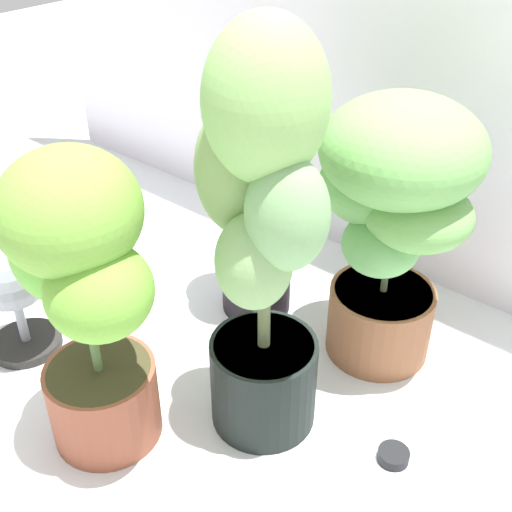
# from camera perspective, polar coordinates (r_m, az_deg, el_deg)

# --- Properties ---
(ground_plane) EXTENTS (8.00, 8.00, 0.00)m
(ground_plane) POSITION_cam_1_polar(r_m,az_deg,el_deg) (1.48, -1.91, -16.72)
(ground_plane) COLOR silver
(ground_plane) RESTS_ON ground
(potted_plant_center) EXTENTS (0.34, 0.30, 0.91)m
(potted_plant_center) POSITION_cam_1_polar(r_m,az_deg,el_deg) (1.22, 0.49, 2.13)
(potted_plant_center) COLOR black
(potted_plant_center) RESTS_ON ground
(potted_plant_back_left) EXTENTS (0.36, 0.27, 0.80)m
(potted_plant_back_left) POSITION_cam_1_polar(r_m,az_deg,el_deg) (1.60, -0.16, 8.88)
(potted_plant_back_left) COLOR black
(potted_plant_back_left) RESTS_ON ground
(potted_plant_back_center) EXTENTS (0.49, 0.42, 0.69)m
(potted_plant_back_center) POSITION_cam_1_polar(r_m,az_deg,el_deg) (1.49, 12.13, 4.39)
(potted_plant_back_center) COLOR #915938
(potted_plant_back_center) RESTS_ON ground
(potted_plant_front_left) EXTENTS (0.42, 0.38, 0.69)m
(potted_plant_front_left) POSITION_cam_1_polar(r_m,az_deg,el_deg) (1.28, -15.20, -2.41)
(potted_plant_front_left) COLOR brown
(potted_plant_front_left) RESTS_ON ground
(floor_fan) EXTENTS (0.22, 0.22, 0.35)m
(floor_fan) POSITION_cam_1_polar(r_m,az_deg,el_deg) (1.68, -21.08, -1.66)
(floor_fan) COLOR #262523
(floor_fan) RESTS_ON ground
(nutrient_bottle) EXTENTS (0.10, 0.10, 0.26)m
(nutrient_bottle) POSITION_cam_1_polar(r_m,az_deg,el_deg) (1.27, 11.41, -20.62)
(nutrient_bottle) COLOR white
(nutrient_bottle) RESTS_ON ground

